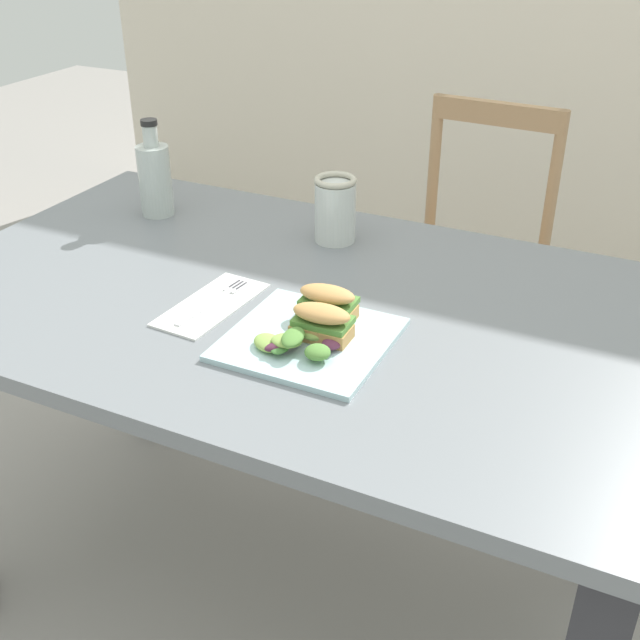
{
  "coord_description": "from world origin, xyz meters",
  "views": [
    {
      "loc": [
        0.59,
        -1.02,
        1.39
      ],
      "look_at": [
        0.11,
        -0.02,
        0.76
      ],
      "focal_mm": 43.99,
      "sensor_mm": 36.0,
      "label": 1
    }
  ],
  "objects_px": {
    "dining_table": "(291,353)",
    "fork_on_napkin": "(218,299)",
    "sandwich_half_front": "(322,322)",
    "plate_lunch": "(309,339)",
    "bottle_cold_brew": "(155,182)",
    "chair_wooden_far": "(467,266)",
    "sandwich_half_back": "(328,302)",
    "mason_jar_iced_tea": "(335,212)"
  },
  "relations": [
    {
      "from": "sandwich_half_back",
      "to": "mason_jar_iced_tea",
      "type": "height_order",
      "value": "mason_jar_iced_tea"
    },
    {
      "from": "bottle_cold_brew",
      "to": "dining_table",
      "type": "bearing_deg",
      "value": -25.97
    },
    {
      "from": "mason_jar_iced_tea",
      "to": "bottle_cold_brew",
      "type": "bearing_deg",
      "value": -174.5
    },
    {
      "from": "chair_wooden_far",
      "to": "sandwich_half_back",
      "type": "height_order",
      "value": "chair_wooden_far"
    },
    {
      "from": "chair_wooden_far",
      "to": "mason_jar_iced_tea",
      "type": "relative_size",
      "value": 6.45
    },
    {
      "from": "dining_table",
      "to": "fork_on_napkin",
      "type": "distance_m",
      "value": 0.18
    },
    {
      "from": "chair_wooden_far",
      "to": "mason_jar_iced_tea",
      "type": "xyz_separation_m",
      "value": [
        -0.13,
        -0.6,
        0.35
      ]
    },
    {
      "from": "dining_table",
      "to": "mason_jar_iced_tea",
      "type": "bearing_deg",
      "value": 96.47
    },
    {
      "from": "chair_wooden_far",
      "to": "sandwich_half_back",
      "type": "distance_m",
      "value": 0.97
    },
    {
      "from": "plate_lunch",
      "to": "mason_jar_iced_tea",
      "type": "height_order",
      "value": "mason_jar_iced_tea"
    },
    {
      "from": "fork_on_napkin",
      "to": "bottle_cold_brew",
      "type": "height_order",
      "value": "bottle_cold_brew"
    },
    {
      "from": "plate_lunch",
      "to": "fork_on_napkin",
      "type": "distance_m",
      "value": 0.21
    },
    {
      "from": "plate_lunch",
      "to": "bottle_cold_brew",
      "type": "xyz_separation_m",
      "value": [
        -0.54,
        0.34,
        0.07
      ]
    },
    {
      "from": "dining_table",
      "to": "bottle_cold_brew",
      "type": "xyz_separation_m",
      "value": [
        -0.44,
        0.21,
        0.2
      ]
    },
    {
      "from": "bottle_cold_brew",
      "to": "chair_wooden_far",
      "type": "bearing_deg",
      "value": 49.66
    },
    {
      "from": "sandwich_half_front",
      "to": "mason_jar_iced_tea",
      "type": "xyz_separation_m",
      "value": [
        -0.15,
        0.38,
        0.02
      ]
    },
    {
      "from": "bottle_cold_brew",
      "to": "fork_on_napkin",
      "type": "bearing_deg",
      "value": -40.78
    },
    {
      "from": "chair_wooden_far",
      "to": "dining_table",
      "type": "bearing_deg",
      "value": -96.84
    },
    {
      "from": "chair_wooden_far",
      "to": "mason_jar_iced_tea",
      "type": "distance_m",
      "value": 0.71
    },
    {
      "from": "sandwich_half_back",
      "to": "bottle_cold_brew",
      "type": "height_order",
      "value": "bottle_cold_brew"
    },
    {
      "from": "sandwich_half_back",
      "to": "mason_jar_iced_tea",
      "type": "distance_m",
      "value": 0.34
    },
    {
      "from": "fork_on_napkin",
      "to": "bottle_cold_brew",
      "type": "bearing_deg",
      "value": 139.22
    },
    {
      "from": "fork_on_napkin",
      "to": "dining_table",
      "type": "bearing_deg",
      "value": 36.87
    },
    {
      "from": "chair_wooden_far",
      "to": "fork_on_napkin",
      "type": "distance_m",
      "value": 1.0
    },
    {
      "from": "fork_on_napkin",
      "to": "plate_lunch",
      "type": "bearing_deg",
      "value": -14.41
    },
    {
      "from": "dining_table",
      "to": "fork_on_napkin",
      "type": "height_order",
      "value": "fork_on_napkin"
    },
    {
      "from": "plate_lunch",
      "to": "sandwich_half_back",
      "type": "distance_m",
      "value": 0.08
    },
    {
      "from": "dining_table",
      "to": "mason_jar_iced_tea",
      "type": "distance_m",
      "value": 0.31
    },
    {
      "from": "sandwich_half_front",
      "to": "plate_lunch",
      "type": "bearing_deg",
      "value": -158.69
    },
    {
      "from": "chair_wooden_far",
      "to": "fork_on_napkin",
      "type": "bearing_deg",
      "value": -102.42
    },
    {
      "from": "plate_lunch",
      "to": "bottle_cold_brew",
      "type": "height_order",
      "value": "bottle_cold_brew"
    },
    {
      "from": "sandwich_half_back",
      "to": "bottle_cold_brew",
      "type": "xyz_separation_m",
      "value": [
        -0.54,
        0.27,
        0.03
      ]
    },
    {
      "from": "sandwich_half_front",
      "to": "bottle_cold_brew",
      "type": "bearing_deg",
      "value": 149.09
    },
    {
      "from": "fork_on_napkin",
      "to": "chair_wooden_far",
      "type": "bearing_deg",
      "value": 77.58
    },
    {
      "from": "dining_table",
      "to": "bottle_cold_brew",
      "type": "distance_m",
      "value": 0.53
    },
    {
      "from": "fork_on_napkin",
      "to": "sandwich_half_back",
      "type": "bearing_deg",
      "value": 4.88
    },
    {
      "from": "dining_table",
      "to": "sandwich_half_back",
      "type": "relative_size",
      "value": 14.08
    },
    {
      "from": "chair_wooden_far",
      "to": "bottle_cold_brew",
      "type": "bearing_deg",
      "value": -130.34
    },
    {
      "from": "sandwich_half_front",
      "to": "fork_on_napkin",
      "type": "height_order",
      "value": "sandwich_half_front"
    },
    {
      "from": "sandwich_half_front",
      "to": "fork_on_napkin",
      "type": "distance_m",
      "value": 0.23
    },
    {
      "from": "plate_lunch",
      "to": "bottle_cold_brew",
      "type": "relative_size",
      "value": 1.2
    },
    {
      "from": "sandwich_half_back",
      "to": "dining_table",
      "type": "bearing_deg",
      "value": 149.92
    }
  ]
}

